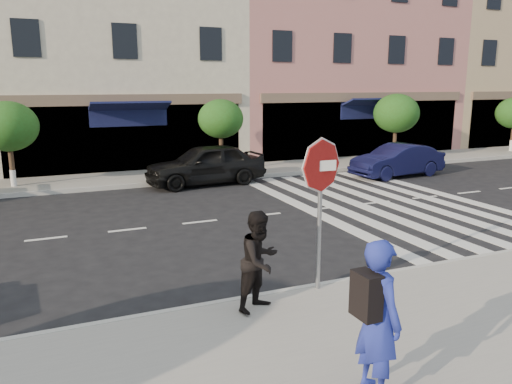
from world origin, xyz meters
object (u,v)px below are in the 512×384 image
car_far_right (397,160)px  walker (260,261)px  photographer (378,319)px  car_far_mid (205,164)px  stop_sign (321,182)px

car_far_right → walker: bearing=-52.3°
photographer → car_far_right: 15.86m
car_far_mid → car_far_right: car_far_mid is taller
stop_sign → car_far_mid: bearing=87.2°
car_far_mid → photographer: bearing=-13.8°
stop_sign → photographer: bearing=-103.8°
stop_sign → walker: stop_sign is taller
stop_sign → photographer: 3.30m
walker → car_far_right: bearing=14.8°
car_far_mid → walker: bearing=-17.6°
photographer → car_far_mid: size_ratio=0.42×
photographer → walker: 2.69m
stop_sign → car_far_right: bearing=49.3°
photographer → car_far_mid: (2.18, 13.76, -0.33)m
walker → car_far_right: (10.40, 9.60, -0.31)m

